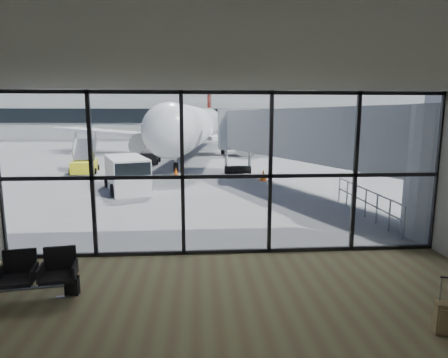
{
  "coord_description": "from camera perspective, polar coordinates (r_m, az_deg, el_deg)",
  "views": [
    {
      "loc": [
        -0.77,
        -10.04,
        3.81
      ],
      "look_at": [
        0.13,
        3.0,
        1.63
      ],
      "focal_mm": 30.0,
      "sensor_mm": 36.0,
      "label": 1
    }
  ],
  "objects": [
    {
      "name": "ground",
      "position": [
        50.19,
        -3.08,
        5.09
      ],
      "size": [
        220.0,
        220.0,
        0.0
      ],
      "primitive_type": "plane",
      "color": "slate",
      "rests_on": "ground"
    },
    {
      "name": "lounge_shell",
      "position": [
        5.42,
        4.28,
        -2.88
      ],
      "size": [
        12.02,
        8.01,
        4.51
      ],
      "color": "brown",
      "rests_on": "ground"
    },
    {
      "name": "glass_curtain_wall",
      "position": [
        10.19,
        0.41,
        0.65
      ],
      "size": [
        12.1,
        0.12,
        4.5
      ],
      "color": "white",
      "rests_on": "ground"
    },
    {
      "name": "jet_bridge",
      "position": [
        18.06,
        14.41,
        5.83
      ],
      "size": [
        8.0,
        16.5,
        4.33
      ],
      "color": "#ABAEB0",
      "rests_on": "ground"
    },
    {
      "name": "apron_railing",
      "position": [
        15.28,
        20.79,
        -2.83
      ],
      "size": [
        0.06,
        5.46,
        1.11
      ],
      "color": "gray",
      "rests_on": "ground"
    },
    {
      "name": "far_terminal",
      "position": [
        72.02,
        -3.87,
        9.75
      ],
      "size": [
        80.0,
        12.2,
        11.0
      ],
      "color": "#A2A19D",
      "rests_on": "ground"
    },
    {
      "name": "tree_1",
      "position": [
        90.53,
        -29.35,
        9.17
      ],
      "size": [
        5.61,
        5.61,
        8.07
      ],
      "color": "#382619",
      "rests_on": "ground"
    },
    {
      "name": "tree_2",
      "position": [
        88.17,
        -25.81,
        9.87
      ],
      "size": [
        6.27,
        6.27,
        9.03
      ],
      "color": "#382619",
      "rests_on": "ground"
    },
    {
      "name": "tree_3",
      "position": [
        86.14,
        -22.0,
        9.32
      ],
      "size": [
        4.95,
        4.95,
        7.12
      ],
      "color": "#382619",
      "rests_on": "ground"
    },
    {
      "name": "tree_4",
      "position": [
        84.51,
        -18.09,
        9.97
      ],
      "size": [
        5.61,
        5.61,
        8.07
      ],
      "color": "#382619",
      "rests_on": "ground"
    },
    {
      "name": "tree_5",
      "position": [
        83.29,
        -14.04,
        10.6
      ],
      "size": [
        6.27,
        6.27,
        9.03
      ],
      "color": "#382619",
      "rests_on": "ground"
    },
    {
      "name": "seating_row",
      "position": [
        9.16,
        -28.8,
        -12.45
      ],
      "size": [
        2.32,
        0.97,
        1.03
      ],
      "rotation": [
        0.0,
        0.0,
        0.15
      ],
      "color": "gray",
      "rests_on": "ground"
    },
    {
      "name": "backpack",
      "position": [
        8.99,
        -22.15,
        -14.92
      ],
      "size": [
        0.28,
        0.26,
        0.42
      ],
      "rotation": [
        0.0,
        0.0,
        -0.03
      ],
      "color": "black",
      "rests_on": "ground"
    },
    {
      "name": "suitcase",
      "position": [
        8.03,
        30.82,
        -17.76
      ],
      "size": [
        0.43,
        0.35,
        1.03
      ],
      "rotation": [
        0.0,
        0.0,
        -0.3
      ],
      "color": "olive",
      "rests_on": "ground"
    },
    {
      "name": "airliner",
      "position": [
        39.99,
        -4.04,
        8.09
      ],
      "size": [
        31.42,
        36.53,
        9.42
      ],
      "rotation": [
        0.0,
        0.0,
        -0.11
      ],
      "color": "white",
      "rests_on": "ground"
    },
    {
      "name": "service_van",
      "position": [
        20.01,
        -14.55,
        0.81
      ],
      "size": [
        3.01,
        4.41,
        1.76
      ],
      "rotation": [
        0.0,
        0.0,
        0.34
      ],
      "color": "silver",
      "rests_on": "ground"
    },
    {
      "name": "belt_loader",
      "position": [
        31.62,
        -11.15,
        3.37
      ],
      "size": [
        1.49,
        3.63,
        1.66
      ],
      "rotation": [
        0.0,
        0.0,
        -0.01
      ],
      "color": "black",
      "rests_on": "ground"
    },
    {
      "name": "mobile_stairs",
      "position": [
        27.64,
        -20.45,
        2.06
      ],
      "size": [
        2.06,
        3.37,
        2.24
      ],
      "rotation": [
        0.0,
        0.0,
        0.15
      ],
      "color": "gold",
      "rests_on": "ground"
    },
    {
      "name": "traffic_cone_b",
      "position": [
        24.6,
        -7.32,
        1.09
      ],
      "size": [
        0.39,
        0.39,
        0.56
      ],
      "color": "#D0450A",
      "rests_on": "ground"
    },
    {
      "name": "traffic_cone_c",
      "position": [
        22.72,
        6.01,
        0.56
      ],
      "size": [
        0.47,
        0.47,
        0.67
      ],
      "color": "#E5530C",
      "rests_on": "ground"
    }
  ]
}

